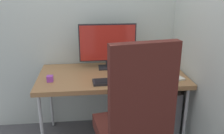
% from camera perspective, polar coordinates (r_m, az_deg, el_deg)
% --- Properties ---
extents(wall_back, '(2.64, 0.04, 2.80)m').
position_cam_1_polar(wall_back, '(2.69, -0.92, 14.62)').
color(wall_back, '#B7C1BC').
rests_on(wall_back, ground_plane).
extents(wall_side_right, '(0.04, 1.93, 2.80)m').
position_cam_1_polar(wall_side_right, '(2.34, 19.63, 12.80)').
color(wall_side_right, '#B7C1BC').
rests_on(wall_side_right, ground_plane).
extents(desk, '(1.45, 0.73, 0.74)m').
position_cam_1_polar(desk, '(2.47, -0.01, -2.55)').
color(desk, '#996B42').
rests_on(desk, ground_plane).
extents(office_chair, '(0.61, 0.61, 1.28)m').
position_cam_1_polar(office_chair, '(1.86, 5.25, -12.22)').
color(office_chair, black).
rests_on(office_chair, ground_plane).
extents(filing_cabinet, '(0.43, 0.47, 0.58)m').
position_cam_1_polar(filing_cabinet, '(2.75, 9.69, -10.03)').
color(filing_cabinet, slate).
rests_on(filing_cabinet, ground_plane).
extents(monitor, '(0.59, 0.16, 0.47)m').
position_cam_1_polar(monitor, '(2.56, -1.03, 5.31)').
color(monitor, black).
rests_on(monitor, desk).
extents(keyboard, '(0.43, 0.16, 0.03)m').
position_cam_1_polar(keyboard, '(2.25, 0.94, -3.26)').
color(keyboard, black).
rests_on(keyboard, desk).
extents(mouse, '(0.08, 0.11, 0.03)m').
position_cam_1_polar(mouse, '(2.34, 10.18, -2.55)').
color(mouse, '#9EA0A5').
rests_on(mouse, desk).
extents(pen_holder, '(0.07, 0.07, 0.17)m').
position_cam_1_polar(pen_holder, '(2.58, 8.52, 0.43)').
color(pen_holder, '#9EA0A5').
rests_on(pen_holder, desk).
extents(notebook, '(0.18, 0.24, 0.02)m').
position_cam_1_polar(notebook, '(2.44, 14.00, -2.17)').
color(notebook, silver).
rests_on(notebook, desk).
extents(desk_clamp_accessory, '(0.06, 0.06, 0.06)m').
position_cam_1_polar(desk_clamp_accessory, '(2.34, -14.18, -2.62)').
color(desk_clamp_accessory, purple).
rests_on(desk_clamp_accessory, desk).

